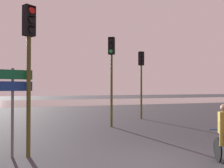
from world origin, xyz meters
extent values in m
plane|color=#333338|center=(0.00, 0.00, 0.00)|extent=(120.00, 120.00, 0.00)
cube|color=gray|center=(0.00, 29.60, 0.00)|extent=(80.00, 16.00, 0.01)
cylinder|color=#4C4719|center=(-3.20, 1.95, 1.77)|extent=(0.12, 0.12, 3.55)
cube|color=black|center=(-3.20, 1.95, 4.00)|extent=(0.40, 0.38, 0.90)
cylinder|color=red|center=(-3.12, 1.84, 4.29)|extent=(0.18, 0.13, 0.19)
cube|color=black|center=(-3.11, 1.82, 4.40)|extent=(0.22, 0.20, 0.02)
cylinder|color=black|center=(-3.12, 1.84, 4.00)|extent=(0.18, 0.13, 0.19)
cube|color=black|center=(-3.11, 1.82, 4.11)|extent=(0.22, 0.20, 0.02)
cylinder|color=black|center=(-3.12, 1.84, 3.71)|extent=(0.18, 0.13, 0.19)
cube|color=black|center=(-3.11, 1.82, 3.82)|extent=(0.22, 0.20, 0.02)
cylinder|color=#4C4719|center=(3.96, 8.97, 1.75)|extent=(0.12, 0.12, 3.51)
cube|color=black|center=(3.96, 8.97, 3.96)|extent=(0.36, 0.30, 0.90)
cylinder|color=black|center=(3.99, 8.83, 4.25)|extent=(0.19, 0.07, 0.19)
cube|color=black|center=(4.00, 8.81, 4.36)|extent=(0.21, 0.16, 0.02)
cylinder|color=black|center=(3.99, 8.83, 3.96)|extent=(0.19, 0.07, 0.19)
cube|color=black|center=(4.00, 8.81, 4.07)|extent=(0.21, 0.16, 0.02)
cylinder|color=black|center=(3.99, 8.83, 3.67)|extent=(0.19, 0.07, 0.19)
cube|color=black|center=(4.00, 8.81, 3.78)|extent=(0.21, 0.16, 0.02)
cylinder|color=#4C4719|center=(1.00, 6.45, 1.88)|extent=(0.12, 0.12, 3.77)
cube|color=black|center=(1.00, 6.45, 4.22)|extent=(0.40, 0.38, 0.90)
cylinder|color=black|center=(0.92, 6.34, 4.51)|extent=(0.17, 0.13, 0.19)
cube|color=black|center=(0.91, 6.33, 4.62)|extent=(0.22, 0.21, 0.02)
cylinder|color=black|center=(0.92, 6.34, 4.22)|extent=(0.17, 0.13, 0.19)
cube|color=black|center=(0.91, 6.33, 4.33)|extent=(0.22, 0.21, 0.02)
cylinder|color=green|center=(0.92, 6.34, 3.93)|extent=(0.17, 0.13, 0.19)
cube|color=black|center=(0.91, 6.33, 4.04)|extent=(0.22, 0.21, 0.02)
cylinder|color=slate|center=(-3.64, 2.09, 1.30)|extent=(0.08, 0.08, 2.60)
cube|color=#116038|center=(-3.63, 2.04, 2.41)|extent=(1.08, 0.27, 0.28)
cube|color=navy|center=(-3.63, 2.04, 2.07)|extent=(1.08, 0.27, 0.28)
cylinder|color=black|center=(1.69, -0.29, 0.33)|extent=(0.33, 0.61, 0.66)
cylinder|color=navy|center=(1.45, -0.76, 0.83)|extent=(0.41, 0.77, 0.04)
cylinder|color=navy|center=(1.66, -0.33, 0.88)|extent=(0.42, 0.23, 0.03)
cylinder|color=olive|center=(1.30, -0.85, 0.88)|extent=(0.11, 0.11, 0.60)
camera|label=1|loc=(-3.37, -5.76, 2.02)|focal=40.00mm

